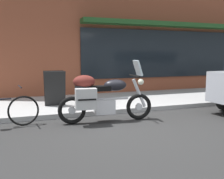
% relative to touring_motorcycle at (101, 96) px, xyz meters
% --- Properties ---
extents(ground_plane, '(80.00, 80.00, 0.00)m').
position_rel_touring_motorcycle_xyz_m(ground_plane, '(0.59, -0.55, -0.60)').
color(ground_plane, '#282828').
extents(touring_motorcycle, '(2.16, 0.62, 1.38)m').
position_rel_touring_motorcycle_xyz_m(touring_motorcycle, '(0.00, 0.00, 0.00)').
color(touring_motorcycle, black).
rests_on(touring_motorcycle, ground_plane).
extents(sandwich_board_sign, '(0.55, 0.42, 0.95)m').
position_rel_touring_motorcycle_xyz_m(sandwich_board_sign, '(-0.80, 1.71, 0.00)').
color(sandwich_board_sign, black).
rests_on(sandwich_board_sign, sidewalk_curb).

